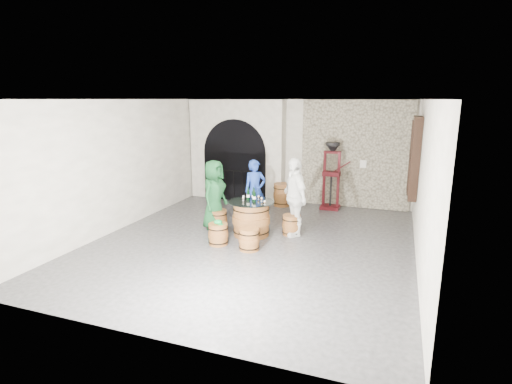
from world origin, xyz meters
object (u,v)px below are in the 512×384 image
(wine_bottle_right, at_px, (253,195))
(corking_press, at_px, (332,171))
(barrel_stool_far, at_px, (254,214))
(side_barrel, at_px, (282,195))
(barrel_stool_near_right, at_px, (249,239))
(wine_bottle_left, at_px, (248,195))
(person_blue, at_px, (255,190))
(barrel_stool_near_left, at_px, (218,234))
(person_green, at_px, (214,195))
(barrel_table, at_px, (251,218))
(person_white, at_px, (294,197))
(barrel_stool_right, at_px, (292,225))
(barrel_stool_left, at_px, (218,219))
(wine_bottle_center, at_px, (254,196))

(wine_bottle_right, distance_m, corking_press, 3.23)
(barrel_stool_far, distance_m, side_barrel, 1.94)
(barrel_stool_near_right, bearing_deg, wine_bottle_left, 111.79)
(barrel_stool_near_right, xyz_separation_m, person_blue, (-0.63, 2.12, 0.58))
(barrel_stool_near_left, relative_size, person_blue, 0.30)
(barrel_stool_far, bearing_deg, person_green, -137.18)
(barrel_table, height_order, barrel_stool_near_right, barrel_table)
(person_blue, bearing_deg, person_white, -72.49)
(barrel_table, relative_size, person_white, 0.58)
(person_blue, relative_size, person_white, 0.87)
(corking_press, bearing_deg, barrel_stool_right, -98.64)
(barrel_table, bearing_deg, barrel_stool_far, 105.63)
(person_white, bearing_deg, barrel_stool_left, -121.51)
(side_barrel, bearing_deg, corking_press, 5.40)
(barrel_stool_far, xyz_separation_m, corking_press, (1.66, 2.07, 0.91))
(person_green, relative_size, wine_bottle_right, 5.37)
(wine_bottle_right, bearing_deg, person_green, 173.95)
(barrel_stool_near_right, distance_m, person_white, 1.62)
(barrel_table, relative_size, corking_press, 0.55)
(barrel_stool_far, xyz_separation_m, wine_bottle_center, (0.35, -0.96, 0.73))
(wine_bottle_center, bearing_deg, barrel_stool_near_left, -124.42)
(barrel_stool_right, relative_size, corking_press, 0.25)
(barrel_stool_right, distance_m, person_white, 0.70)
(barrel_stool_near_right, bearing_deg, person_green, 140.35)
(barrel_stool_near_left, distance_m, corking_press, 4.38)
(person_white, bearing_deg, barrel_table, -105.85)
(person_blue, bearing_deg, wine_bottle_right, -112.38)
(barrel_stool_near_left, height_order, wine_bottle_center, wine_bottle_center)
(wine_bottle_center, relative_size, side_barrel, 0.47)
(person_green, distance_m, wine_bottle_right, 1.10)
(barrel_table, xyz_separation_m, barrel_stool_far, (-0.26, 0.94, -0.18))
(barrel_stool_near_right, xyz_separation_m, wine_bottle_center, (-0.21, 0.90, 0.73))
(barrel_stool_left, bearing_deg, wine_bottle_center, -10.85)
(barrel_stool_left, xyz_separation_m, corking_press, (2.35, 2.83, 0.91))
(wine_bottle_right, xyz_separation_m, side_barrel, (-0.10, 2.78, -0.63))
(barrel_stool_far, height_order, wine_bottle_right, wine_bottle_right)
(barrel_stool_right, bearing_deg, side_barrel, 111.20)
(wine_bottle_left, bearing_deg, side_barrel, 89.09)
(barrel_stool_near_right, bearing_deg, wine_bottle_right, 104.98)
(barrel_stool_left, distance_m, barrel_stool_far, 1.03)
(person_blue, xyz_separation_m, wine_bottle_center, (0.42, -1.21, 0.15))
(wine_bottle_center, bearing_deg, barrel_stool_left, 169.15)
(wine_bottle_center, bearing_deg, barrel_stool_right, 24.97)
(wine_bottle_center, relative_size, corking_press, 0.16)
(barrel_table, xyz_separation_m, corking_press, (1.40, 3.01, 0.74))
(barrel_stool_near_right, relative_size, wine_bottle_left, 1.51)
(barrel_stool_far, distance_m, wine_bottle_center, 1.25)
(barrel_stool_far, distance_m, person_white, 1.51)
(barrel_stool_right, height_order, side_barrel, side_barrel)
(corking_press, bearing_deg, person_white, -97.63)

